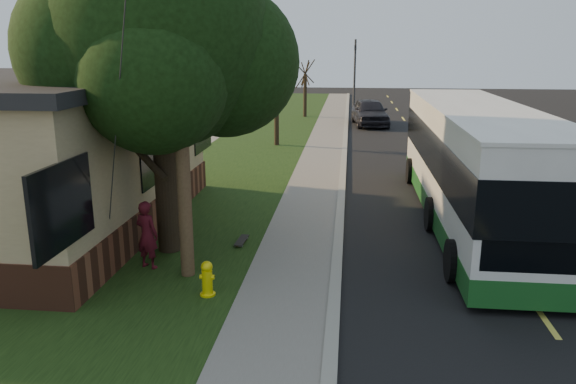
{
  "coord_description": "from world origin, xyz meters",
  "views": [
    {
      "loc": [
        0.2,
        -10.39,
        5.05
      ],
      "look_at": [
        -1.27,
        3.08,
        1.5
      ],
      "focal_mm": 35.0,
      "sensor_mm": 36.0,
      "label": 1
    }
  ],
  "objects_px": {
    "fire_hydrant": "(207,279)",
    "traffic_signal": "(355,71)",
    "leafy_tree": "(162,40)",
    "transit_bus": "(475,161)",
    "skateboard_main": "(242,240)",
    "utility_pole": "(178,67)",
    "bare_tree_near": "(276,104)",
    "distant_car": "(370,112)",
    "bare_tree_far": "(305,89)",
    "skateboarder": "(147,235)"
  },
  "relations": [
    {
      "from": "skateboard_main",
      "to": "utility_pole",
      "type": "bearing_deg",
      "value": -110.1
    },
    {
      "from": "traffic_signal",
      "to": "utility_pole",
      "type": "bearing_deg",
      "value": -96.58
    },
    {
      "from": "fire_hydrant",
      "to": "leafy_tree",
      "type": "relative_size",
      "value": 0.09
    },
    {
      "from": "fire_hydrant",
      "to": "distant_car",
      "type": "height_order",
      "value": "distant_car"
    },
    {
      "from": "bare_tree_near",
      "to": "skateboard_main",
      "type": "distance_m",
      "value": 14.98
    },
    {
      "from": "bare_tree_far",
      "to": "utility_pole",
      "type": "bearing_deg",
      "value": -90.6
    },
    {
      "from": "transit_bus",
      "to": "skateboard_main",
      "type": "distance_m",
      "value": 7.14
    },
    {
      "from": "fire_hydrant",
      "to": "bare_tree_near",
      "type": "distance_m",
      "value": 18.1
    },
    {
      "from": "bare_tree_near",
      "to": "bare_tree_far",
      "type": "xyz_separation_m",
      "value": [
        0.5,
        12.0,
        -0.15
      ]
    },
    {
      "from": "bare_tree_far",
      "to": "skateboard_main",
      "type": "relative_size",
      "value": 4.63
    },
    {
      "from": "bare_tree_near",
      "to": "skateboarder",
      "type": "distance_m",
      "value": 16.76
    },
    {
      "from": "skateboarder",
      "to": "transit_bus",
      "type": "bearing_deg",
      "value": -130.04
    },
    {
      "from": "transit_bus",
      "to": "utility_pole",
      "type": "bearing_deg",
      "value": -145.11
    },
    {
      "from": "bare_tree_far",
      "to": "traffic_signal",
      "type": "relative_size",
      "value": 0.73
    },
    {
      "from": "traffic_signal",
      "to": "distant_car",
      "type": "height_order",
      "value": "traffic_signal"
    },
    {
      "from": "utility_pole",
      "to": "bare_tree_near",
      "type": "xyz_separation_m",
      "value": [
        -0.19,
        17.01,
        -2.48
      ]
    },
    {
      "from": "utility_pole",
      "to": "transit_bus",
      "type": "height_order",
      "value": "utility_pole"
    },
    {
      "from": "fire_hydrant",
      "to": "bare_tree_far",
      "type": "relative_size",
      "value": 0.18
    },
    {
      "from": "transit_bus",
      "to": "skateboard_main",
      "type": "height_order",
      "value": "transit_bus"
    },
    {
      "from": "skateboard_main",
      "to": "distant_car",
      "type": "relative_size",
      "value": 0.17
    },
    {
      "from": "skateboarder",
      "to": "skateboard_main",
      "type": "height_order",
      "value": "skateboarder"
    },
    {
      "from": "transit_bus",
      "to": "skateboarder",
      "type": "xyz_separation_m",
      "value": [
        -8.17,
        -4.68,
        -0.94
      ]
    },
    {
      "from": "distant_car",
      "to": "fire_hydrant",
      "type": "bearing_deg",
      "value": -105.49
    },
    {
      "from": "bare_tree_near",
      "to": "leafy_tree",
      "type": "bearing_deg",
      "value": -92.5
    },
    {
      "from": "utility_pole",
      "to": "distant_car",
      "type": "height_order",
      "value": "utility_pole"
    },
    {
      "from": "fire_hydrant",
      "to": "distant_car",
      "type": "bearing_deg",
      "value": 81.18
    },
    {
      "from": "utility_pole",
      "to": "bare_tree_near",
      "type": "bearing_deg",
      "value": 90.66
    },
    {
      "from": "fire_hydrant",
      "to": "skateboarder",
      "type": "height_order",
      "value": "skateboarder"
    },
    {
      "from": "traffic_signal",
      "to": "skateboarder",
      "type": "relative_size",
      "value": 3.46
    },
    {
      "from": "traffic_signal",
      "to": "leafy_tree",
      "type": "bearing_deg",
      "value": -98.47
    },
    {
      "from": "fire_hydrant",
      "to": "leafy_tree",
      "type": "xyz_separation_m",
      "value": [
        -1.57,
        2.65,
        4.73
      ]
    },
    {
      "from": "distant_car",
      "to": "bare_tree_far",
      "type": "bearing_deg",
      "value": 134.84
    },
    {
      "from": "bare_tree_near",
      "to": "bare_tree_far",
      "type": "bearing_deg",
      "value": 87.61
    },
    {
      "from": "fire_hydrant",
      "to": "traffic_signal",
      "type": "distance_m",
      "value": 34.25
    },
    {
      "from": "fire_hydrant",
      "to": "utility_pole",
      "type": "distance_m",
      "value": 4.37
    },
    {
      "from": "utility_pole",
      "to": "traffic_signal",
      "type": "bearing_deg",
      "value": 83.42
    },
    {
      "from": "transit_bus",
      "to": "distant_car",
      "type": "bearing_deg",
      "value": 96.58
    },
    {
      "from": "traffic_signal",
      "to": "fire_hydrant",
      "type": "bearing_deg",
      "value": -95.21
    },
    {
      "from": "fire_hydrant",
      "to": "leafy_tree",
      "type": "bearing_deg",
      "value": 120.67
    },
    {
      "from": "leafy_tree",
      "to": "transit_bus",
      "type": "xyz_separation_m",
      "value": [
        8.03,
        3.34,
        -3.36
      ]
    },
    {
      "from": "bare_tree_near",
      "to": "transit_bus",
      "type": "xyz_separation_m",
      "value": [
        7.36,
        -12.01,
        -0.35
      ]
    },
    {
      "from": "bare_tree_far",
      "to": "skateboarder",
      "type": "xyz_separation_m",
      "value": [
        -1.32,
        -28.69,
        -1.14
      ]
    },
    {
      "from": "bare_tree_far",
      "to": "distant_car",
      "type": "distance_m",
      "value": 5.86
    },
    {
      "from": "bare_tree_near",
      "to": "transit_bus",
      "type": "height_order",
      "value": "bare_tree_near"
    },
    {
      "from": "traffic_signal",
      "to": "bare_tree_far",
      "type": "bearing_deg",
      "value": -131.19
    },
    {
      "from": "utility_pole",
      "to": "leafy_tree",
      "type": "xyz_separation_m",
      "value": [
        -0.87,
        1.66,
        0.54
      ]
    },
    {
      "from": "bare_tree_far",
      "to": "skateboarder",
      "type": "height_order",
      "value": "bare_tree_far"
    },
    {
      "from": "leafy_tree",
      "to": "traffic_signal",
      "type": "bearing_deg",
      "value": 81.53
    },
    {
      "from": "traffic_signal",
      "to": "skateboard_main",
      "type": "height_order",
      "value": "traffic_signal"
    },
    {
      "from": "distant_car",
      "to": "transit_bus",
      "type": "bearing_deg",
      "value": -90.09
    }
  ]
}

